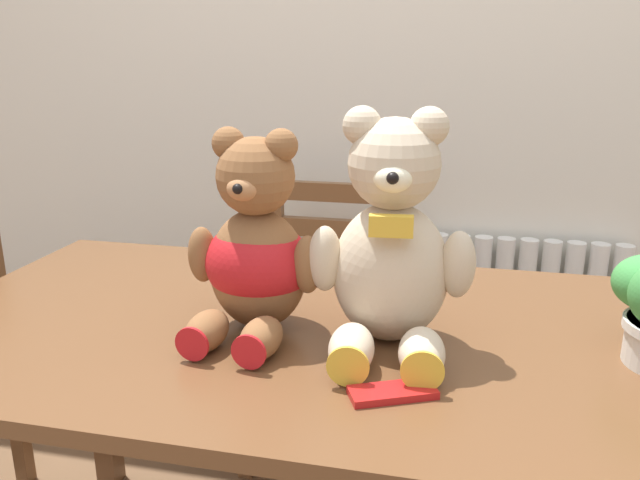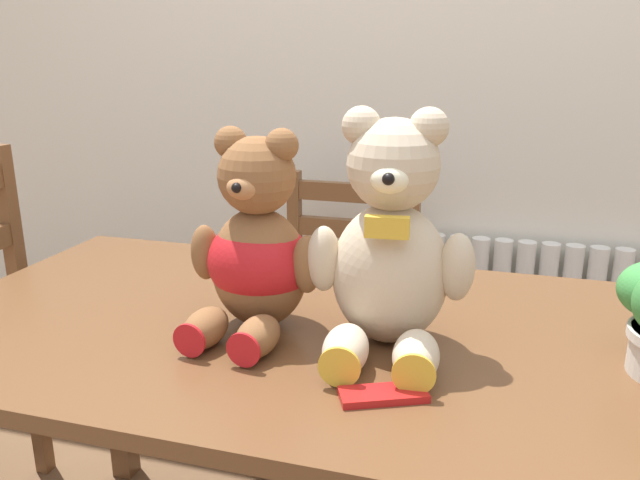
% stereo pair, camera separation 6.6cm
% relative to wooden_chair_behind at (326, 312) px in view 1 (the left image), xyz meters
% --- Properties ---
extents(wall_back, '(8.00, 0.04, 2.60)m').
position_rel_wooden_chair_behind_xyz_m(wall_back, '(0.15, 0.37, 0.84)').
color(wall_back, silver).
rests_on(wall_back, ground_plane).
extents(radiator, '(0.73, 0.10, 0.65)m').
position_rel_wooden_chair_behind_xyz_m(radiator, '(0.59, 0.30, -0.17)').
color(radiator, white).
rests_on(radiator, ground_plane).
extents(dining_table, '(1.57, 0.83, 0.75)m').
position_rel_wooden_chair_behind_xyz_m(dining_table, '(0.15, -0.72, 0.19)').
color(dining_table, brown).
rests_on(dining_table, ground_plane).
extents(wooden_chair_behind, '(0.43, 0.42, 0.88)m').
position_rel_wooden_chair_behind_xyz_m(wooden_chair_behind, '(0.00, 0.00, 0.00)').
color(wooden_chair_behind, brown).
rests_on(wooden_chair_behind, ground_plane).
extents(teddy_bear_left, '(0.26, 0.27, 0.37)m').
position_rel_wooden_chair_behind_xyz_m(teddy_bear_left, '(0.03, -0.75, 0.43)').
color(teddy_bear_left, brown).
rests_on(teddy_bear_left, dining_table).
extents(teddy_bear_right, '(0.29, 0.30, 0.41)m').
position_rel_wooden_chair_behind_xyz_m(teddy_bear_right, '(0.28, -0.76, 0.46)').
color(teddy_bear_right, beige).
rests_on(teddy_bear_right, dining_table).
extents(chocolate_bar, '(0.14, 0.10, 0.01)m').
position_rel_wooden_chair_behind_xyz_m(chocolate_bar, '(0.31, -0.94, 0.29)').
color(chocolate_bar, red).
rests_on(chocolate_bar, dining_table).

